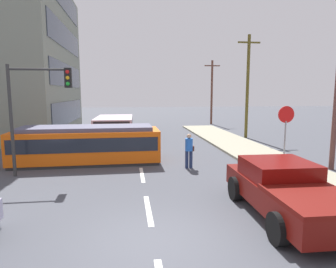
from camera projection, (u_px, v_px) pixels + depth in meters
name	position (u px, v px, depth m)	size (l,w,h in m)	color
ground_plane	(139.00, 156.00, 17.00)	(120.00, 120.00, 0.00)	#45474F
sidewalk_curb_right	(286.00, 168.00, 13.98)	(3.20, 36.00, 0.14)	gray
lane_stripe_1	(148.00, 210.00, 9.15)	(0.16, 2.40, 0.01)	silver
lane_stripe_2	(142.00, 175.00, 13.07)	(0.16, 2.40, 0.01)	silver
lane_stripe_3	(136.00, 142.00, 21.65)	(0.16, 2.40, 0.01)	silver
lane_stripe_4	(134.00, 132.00, 27.53)	(0.16, 2.40, 0.01)	silver
streetcar_tram	(87.00, 144.00, 15.26)	(7.39, 2.63, 1.91)	#EF5C0F
city_bus	(115.00, 129.00, 20.88)	(2.65, 5.07, 1.92)	#C0A5B7
pedestrian_crossing	(189.00, 149.00, 14.13)	(0.47, 0.36, 1.67)	navy
pickup_truck_parked	(286.00, 190.00, 8.57)	(2.37, 5.04, 1.55)	#620F0B
stop_sign	(286.00, 124.00, 13.34)	(0.76, 0.07, 2.88)	gray
traffic_light_mast	(36.00, 99.00, 12.55)	(2.63, 0.33, 4.79)	#333333
utility_pole_mid	(248.00, 85.00, 23.45)	(1.80, 0.24, 8.12)	brown
utility_pole_far	(212.00, 91.00, 34.00)	(1.80, 0.24, 7.29)	brown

